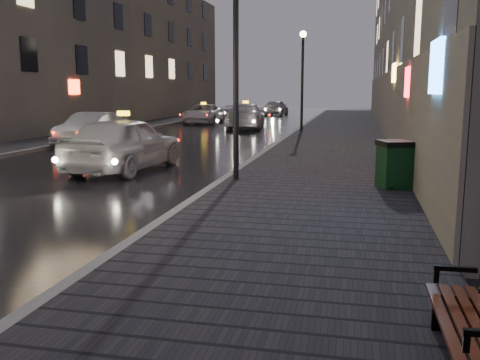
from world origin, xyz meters
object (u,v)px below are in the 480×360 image
object	(u,v)px
taxi_far	(204,114)
lamp_far	(303,68)
car_far	(276,108)
lamp_near	(236,45)
taxi_mid	(246,116)
taxi_near	(125,143)
trash_bin	(395,164)
car_left_mid	(91,129)

from	to	relation	value
taxi_far	lamp_far	bearing A→B (deg)	-45.55
taxi_far	car_far	bearing A→B (deg)	71.13
lamp_near	taxi_mid	bearing A→B (deg)	101.10
taxi_near	car_far	xyz separation A→B (m)	(-0.41, 32.99, -0.12)
lamp_far	taxi_near	distance (m)	15.09
taxi_far	taxi_near	bearing A→B (deg)	-82.30
taxi_mid	trash_bin	bearing A→B (deg)	104.50
lamp_near	taxi_near	size ratio (longest dim) A/B	1.10
car_left_mid	taxi_far	distance (m)	15.03
trash_bin	taxi_mid	distance (m)	20.59
taxi_near	trash_bin	bearing A→B (deg)	169.97
lamp_far	trash_bin	distance (m)	17.04
lamp_near	car_far	size ratio (longest dim) A/B	1.28
trash_bin	car_left_mid	world-z (taller)	car_left_mid
lamp_near	taxi_far	size ratio (longest dim) A/B	1.11
lamp_far	taxi_far	xyz separation A→B (m)	(-7.61, 7.14, -2.82)
taxi_near	car_far	world-z (taller)	taxi_near
taxi_mid	car_far	xyz separation A→B (m)	(-0.52, 15.84, -0.07)
car_left_mid	car_far	size ratio (longest dim) A/B	1.03
taxi_mid	taxi_near	bearing A→B (deg)	82.62
trash_bin	car_far	xyz separation A→B (m)	(-8.07, 34.99, -0.00)
trash_bin	car_left_mid	size ratio (longest dim) A/B	0.26
taxi_near	car_far	size ratio (longest dim) A/B	1.16
taxi_mid	car_left_mid	bearing A→B (deg)	59.61
taxi_mid	car_far	world-z (taller)	taxi_mid
taxi_mid	car_far	distance (m)	15.84
car_left_mid	car_far	distance (m)	26.82
trash_bin	taxi_near	xyz separation A→B (m)	(-7.66, 2.00, 0.11)
lamp_near	taxi_near	xyz separation A→B (m)	(-3.79, 1.64, -2.67)
lamp_near	taxi_near	world-z (taller)	lamp_near
trash_bin	taxi_near	distance (m)	7.92
taxi_far	lamp_near	bearing A→B (deg)	-74.17
trash_bin	taxi_near	world-z (taller)	taxi_near
car_left_mid	taxi_mid	distance (m)	11.62
car_left_mid	lamp_near	bearing A→B (deg)	-43.20
trash_bin	taxi_near	bearing A→B (deg)	145.73
trash_bin	taxi_mid	size ratio (longest dim) A/B	0.21
taxi_near	car_left_mid	world-z (taller)	taxi_near
lamp_far	car_far	size ratio (longest dim) A/B	1.28
taxi_near	taxi_mid	world-z (taller)	taxi_near
taxi_far	taxi_mid	bearing A→B (deg)	-50.31
car_left_mid	taxi_far	bearing A→B (deg)	88.58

